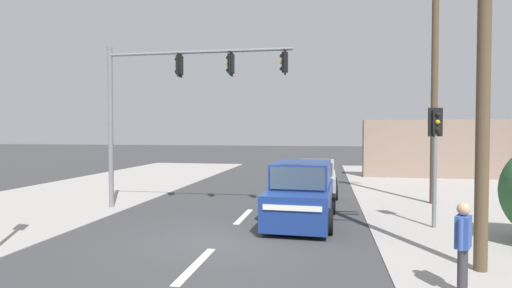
{
  "coord_description": "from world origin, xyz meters",
  "views": [
    {
      "loc": [
        2.76,
        -10.08,
        2.86
      ],
      "look_at": [
        0.24,
        4.0,
        2.42
      ],
      "focal_mm": 28.0,
      "sensor_mm": 36.0,
      "label": 1
    }
  ],
  "objects_px": {
    "pedestal_signal_right_kerb": "(435,147)",
    "sedan_oncoming_mid": "(316,179)",
    "utility_pole_midground_right": "(435,72)",
    "utility_pole_foreground_right": "(477,31)",
    "traffic_signal_mast": "(171,90)",
    "suv_kerbside_parked": "(302,194)",
    "pedestrian_at_kerb": "(463,243)"
  },
  "relations": [
    {
      "from": "suv_kerbside_parked",
      "to": "utility_pole_foreground_right",
      "type": "bearing_deg",
      "value": -46.58
    },
    {
      "from": "utility_pole_foreground_right",
      "to": "pedestal_signal_right_kerb",
      "type": "relative_size",
      "value": 2.54
    },
    {
      "from": "traffic_signal_mast",
      "to": "pedestrian_at_kerb",
      "type": "relative_size",
      "value": 4.23
    },
    {
      "from": "sedan_oncoming_mid",
      "to": "utility_pole_midground_right",
      "type": "bearing_deg",
      "value": -19.62
    },
    {
      "from": "utility_pole_foreground_right",
      "to": "sedan_oncoming_mid",
      "type": "xyz_separation_m",
      "value": [
        -3.43,
        9.53,
        -4.18
      ]
    },
    {
      "from": "utility_pole_foreground_right",
      "to": "suv_kerbside_parked",
      "type": "bearing_deg",
      "value": 133.42
    },
    {
      "from": "utility_pole_foreground_right",
      "to": "suv_kerbside_parked",
      "type": "height_order",
      "value": "utility_pole_foreground_right"
    },
    {
      "from": "utility_pole_foreground_right",
      "to": "sedan_oncoming_mid",
      "type": "distance_m",
      "value": 10.96
    },
    {
      "from": "suv_kerbside_parked",
      "to": "sedan_oncoming_mid",
      "type": "bearing_deg",
      "value": 86.76
    },
    {
      "from": "utility_pole_midground_right",
      "to": "suv_kerbside_parked",
      "type": "distance_m",
      "value": 7.64
    },
    {
      "from": "sedan_oncoming_mid",
      "to": "suv_kerbside_parked",
      "type": "distance_m",
      "value": 5.59
    },
    {
      "from": "utility_pole_midground_right",
      "to": "sedan_oncoming_mid",
      "type": "distance_m",
      "value": 6.64
    },
    {
      "from": "utility_pole_midground_right",
      "to": "traffic_signal_mast",
      "type": "height_order",
      "value": "utility_pole_midground_right"
    },
    {
      "from": "utility_pole_foreground_right",
      "to": "traffic_signal_mast",
      "type": "height_order",
      "value": "utility_pole_foreground_right"
    },
    {
      "from": "traffic_signal_mast",
      "to": "pedestal_signal_right_kerb",
      "type": "relative_size",
      "value": 1.94
    },
    {
      "from": "pedestal_signal_right_kerb",
      "to": "utility_pole_midground_right",
      "type": "bearing_deg",
      "value": 76.63
    },
    {
      "from": "utility_pole_foreground_right",
      "to": "traffic_signal_mast",
      "type": "bearing_deg",
      "value": 149.68
    },
    {
      "from": "traffic_signal_mast",
      "to": "suv_kerbside_parked",
      "type": "xyz_separation_m",
      "value": [
        4.8,
        -1.04,
        -3.47
      ]
    },
    {
      "from": "sedan_oncoming_mid",
      "to": "pedestal_signal_right_kerb",
      "type": "bearing_deg",
      "value": -58.17
    },
    {
      "from": "suv_kerbside_parked",
      "to": "utility_pole_midground_right",
      "type": "bearing_deg",
      "value": 38.7
    },
    {
      "from": "pedestal_signal_right_kerb",
      "to": "suv_kerbside_parked",
      "type": "height_order",
      "value": "pedestal_signal_right_kerb"
    },
    {
      "from": "pedestal_signal_right_kerb",
      "to": "pedestrian_at_kerb",
      "type": "distance_m",
      "value": 5.33
    },
    {
      "from": "utility_pole_foreground_right",
      "to": "sedan_oncoming_mid",
      "type": "height_order",
      "value": "utility_pole_foreground_right"
    },
    {
      "from": "sedan_oncoming_mid",
      "to": "pedestrian_at_kerb",
      "type": "height_order",
      "value": "pedestrian_at_kerb"
    },
    {
      "from": "pedestal_signal_right_kerb",
      "to": "suv_kerbside_parked",
      "type": "relative_size",
      "value": 0.77
    },
    {
      "from": "utility_pole_midground_right",
      "to": "suv_kerbside_parked",
      "type": "height_order",
      "value": "utility_pole_midground_right"
    },
    {
      "from": "utility_pole_midground_right",
      "to": "sedan_oncoming_mid",
      "type": "bearing_deg",
      "value": 160.38
    },
    {
      "from": "utility_pole_foreground_right",
      "to": "suv_kerbside_parked",
      "type": "relative_size",
      "value": 1.96
    },
    {
      "from": "traffic_signal_mast",
      "to": "suv_kerbside_parked",
      "type": "relative_size",
      "value": 1.49
    },
    {
      "from": "utility_pole_foreground_right",
      "to": "sedan_oncoming_mid",
      "type": "bearing_deg",
      "value": 109.78
    },
    {
      "from": "pedestal_signal_right_kerb",
      "to": "sedan_oncoming_mid",
      "type": "relative_size",
      "value": 0.84
    },
    {
      "from": "utility_pole_midground_right",
      "to": "pedestrian_at_kerb",
      "type": "height_order",
      "value": "utility_pole_midground_right"
    }
  ]
}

